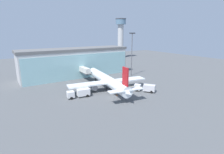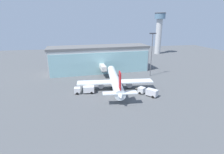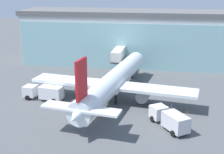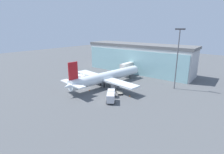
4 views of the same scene
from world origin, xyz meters
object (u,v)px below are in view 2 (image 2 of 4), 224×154
object	(u,v)px
control_tower	(159,30)
safety_cone_nose	(118,96)
jet_bridge	(102,67)
catering_truck	(85,90)
safety_cone_wingtip	(148,88)
apron_light_mast	(152,51)
fuel_truck	(148,92)
baggage_cart	(139,89)
airplane	(115,80)

from	to	relation	value
control_tower	safety_cone_nose	world-z (taller)	control_tower
jet_bridge	catering_truck	bearing A→B (deg)	153.82
catering_truck	safety_cone_wingtip	world-z (taller)	catering_truck
apron_light_mast	fuel_truck	distance (m)	26.77
catering_truck	safety_cone_nose	xyz separation A→B (m)	(11.21, -5.11, -1.19)
catering_truck	safety_cone_nose	size ratio (longest dim) A/B	13.58
fuel_truck	safety_cone_nose	xyz separation A→B (m)	(-11.05, 1.50, -1.19)
control_tower	fuel_truck	size ratio (longest dim) A/B	4.49
safety_cone_wingtip	jet_bridge	bearing A→B (deg)	125.45
jet_bridge	safety_cone_nose	world-z (taller)	jet_bridge
control_tower	baggage_cart	xyz separation A→B (m)	(-42.45, -73.31, -18.60)
apron_light_mast	baggage_cart	world-z (taller)	apron_light_mast
catering_truck	airplane	bearing A→B (deg)	-161.77
control_tower	apron_light_mast	xyz separation A→B (m)	(-30.84, -56.83, -7.04)
safety_cone_nose	baggage_cart	bearing A→B (deg)	23.88
safety_cone_nose	safety_cone_wingtip	distance (m)	14.42
apron_light_mast	airplane	distance (m)	25.89
baggage_cart	apron_light_mast	bearing A→B (deg)	94.67
apron_light_mast	airplane	world-z (taller)	apron_light_mast
control_tower	baggage_cart	distance (m)	86.73
baggage_cart	safety_cone_nose	size ratio (longest dim) A/B	5.77
fuel_truck	safety_cone_nose	distance (m)	11.22
jet_bridge	airplane	size ratio (longest dim) A/B	0.33
fuel_truck	safety_cone_nose	bearing A→B (deg)	44.28
jet_bridge	fuel_truck	xyz separation A→B (m)	(12.67, -27.55, -2.86)
apron_light_mast	fuel_truck	world-z (taller)	apron_light_mast
fuel_truck	safety_cone_wingtip	distance (m)	6.70
control_tower	safety_cone_nose	size ratio (longest dim) A/B	58.00
control_tower	airplane	world-z (taller)	control_tower
apron_light_mast	catering_truck	size ratio (longest dim) A/B	2.75
airplane	safety_cone_wingtip	distance (m)	13.71
fuel_truck	airplane	bearing A→B (deg)	9.77
apron_light_mast	jet_bridge	bearing A→B (deg)	167.17
control_tower	safety_cone_wingtip	xyz separation A→B (m)	(-38.55, -73.09, -18.83)
control_tower	apron_light_mast	distance (m)	65.04
jet_bridge	safety_cone_wingtip	distance (m)	26.70
fuel_truck	safety_cone_wingtip	bearing A→B (deg)	-61.52
safety_cone_wingtip	baggage_cart	bearing A→B (deg)	-176.81
baggage_cart	safety_cone_wingtip	bearing A→B (deg)	43.01
airplane	baggage_cart	world-z (taller)	airplane
jet_bridge	safety_cone_nose	bearing A→B (deg)	-178.00
catering_truck	safety_cone_nose	world-z (taller)	catering_truck
apron_light_mast	safety_cone_nose	bearing A→B (deg)	-135.79
jet_bridge	airplane	xyz separation A→B (m)	(2.36, -18.19, -1.00)
baggage_cart	safety_cone_wingtip	size ratio (longest dim) A/B	5.77
control_tower	apron_light_mast	bearing A→B (deg)	-118.49
catering_truck	safety_cone_nose	bearing A→B (deg)	160.76
jet_bridge	baggage_cart	bearing A→B (deg)	-153.86
control_tower	catering_truck	size ratio (longest dim) A/B	4.27
apron_light_mast	catering_truck	xyz separation A→B (m)	(-32.60, -15.70, -10.60)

